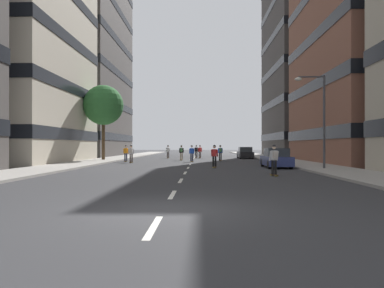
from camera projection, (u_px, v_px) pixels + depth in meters
name	position (u px, v px, depth m)	size (l,w,h in m)	color
ground_plane	(193.00, 160.00, 41.54)	(191.64, 191.64, 0.00)	#333335
sidewalk_left	(115.00, 158.00, 45.79)	(3.95, 87.83, 0.14)	#9E9991
sidewalk_right	(272.00, 159.00, 45.27)	(3.95, 87.83, 0.14)	#9E9991
lane_markings	(193.00, 160.00, 42.60)	(0.16, 72.20, 0.01)	silver
building_left_mid	(12.00, 23.00, 36.33)	(12.54, 17.35, 28.16)	#BCB29E
building_left_far	(81.00, 46.00, 57.02)	(12.54, 21.59, 35.08)	#4C4744
building_right_mid	(375.00, 42.00, 35.38)	(12.54, 18.74, 23.63)	brown
building_right_far	(311.00, 58.00, 56.07)	(12.54, 17.95, 30.63)	#4C4744
parked_car_near	(276.00, 159.00, 27.87)	(1.82, 4.40, 1.52)	navy
parked_car_mid	(245.00, 153.00, 47.52)	(1.82, 4.40, 1.52)	black
street_tree_near	(103.00, 105.00, 40.34)	(4.48, 4.48, 8.37)	#4C3823
streetlamp_right	(319.00, 111.00, 25.08)	(2.13, 0.30, 6.50)	#3F3F44
skater_0	(214.00, 155.00, 27.79)	(0.57, 0.92, 1.78)	brown
skater_1	(168.00, 151.00, 48.38)	(0.54, 0.91, 1.78)	brown
skater_2	(131.00, 153.00, 35.67)	(0.54, 0.91, 1.78)	brown
skater_3	(192.00, 153.00, 37.35)	(0.56, 0.92, 1.78)	brown
skater_4	(181.00, 152.00, 41.42)	(0.54, 0.91, 1.78)	brown
skater_5	(274.00, 158.00, 20.29)	(0.56, 0.92, 1.78)	brown
skater_6	(200.00, 151.00, 48.05)	(0.55, 0.92, 1.78)	brown
skater_7	(196.00, 151.00, 49.82)	(0.56, 0.92, 1.78)	brown
skater_8	(126.00, 152.00, 38.19)	(0.53, 0.90, 1.78)	brown
skater_9	(220.00, 152.00, 40.23)	(0.54, 0.91, 1.78)	brown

